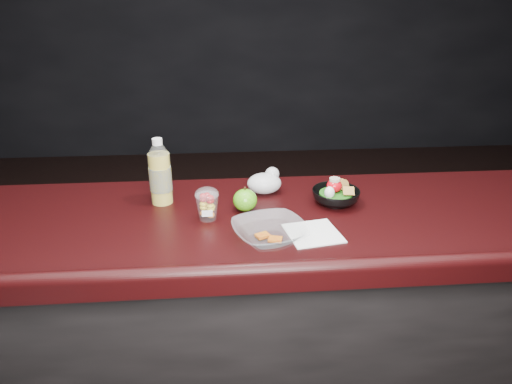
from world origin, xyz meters
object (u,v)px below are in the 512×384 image
at_px(lemonade_bottle, 160,176).
at_px(takeout_bowl, 270,233).
at_px(fruit_cup, 207,203).
at_px(green_apple, 245,200).
at_px(snack_bowl, 335,195).

distance_m(lemonade_bottle, takeout_bowl, 0.48).
distance_m(fruit_cup, green_apple, 0.14).
relative_size(green_apple, takeout_bowl, 0.32).
xyz_separation_m(green_apple, snack_bowl, (0.32, 0.03, -0.01)).
bearing_deg(takeout_bowl, green_apple, 105.99).
relative_size(lemonade_bottle, takeout_bowl, 0.87).
xyz_separation_m(lemonade_bottle, green_apple, (0.29, -0.09, -0.06)).
xyz_separation_m(lemonade_bottle, fruit_cup, (0.17, -0.15, -0.04)).
distance_m(fruit_cup, snack_bowl, 0.46).
bearing_deg(snack_bowl, fruit_cup, -169.26).
bearing_deg(lemonade_bottle, snack_bowl, -5.53).
bearing_deg(lemonade_bottle, fruit_cup, -41.39).
height_order(lemonade_bottle, green_apple, lemonade_bottle).
distance_m(lemonade_bottle, fruit_cup, 0.22).
bearing_deg(lemonade_bottle, green_apple, -16.96).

